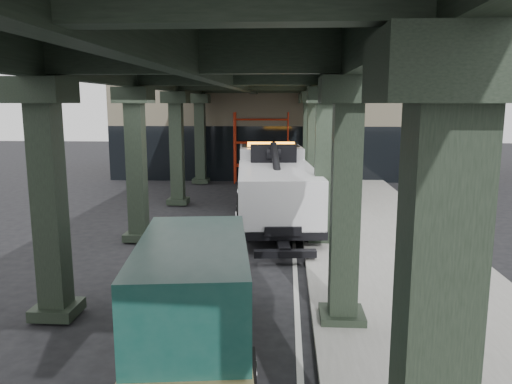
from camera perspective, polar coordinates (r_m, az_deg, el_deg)
The scene contains 8 objects.
ground at distance 14.50m, azimuth -2.35°, elevation -7.98°, with size 90.00×90.00×0.00m, color black.
sidewalk at distance 16.61m, azimuth 14.10°, elevation -5.65°, with size 5.00×40.00×0.15m, color gray.
lane_stripe at distance 16.34m, azimuth 4.34°, elevation -5.88°, with size 0.12×38.00×0.01m, color silver.
viaduct at distance 15.85m, azimuth -3.22°, elevation 13.57°, with size 7.40×32.00×6.40m.
building at distance 33.72m, azimuth 4.54°, elevation 9.23°, with size 22.00×10.00×8.00m, color #C6B793.
scaffolding at distance 28.49m, azimuth 0.63°, elevation 5.29°, with size 3.08×0.88×4.00m.
tow_truck at distance 19.17m, azimuth 2.03°, elevation 1.06°, with size 3.39×9.48×3.05m.
towed_van at distance 9.43m, azimuth -7.08°, elevation -10.92°, with size 2.60×5.37×2.10m.
Camera 1 is at (1.43, -13.71, 4.50)m, focal length 35.00 mm.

